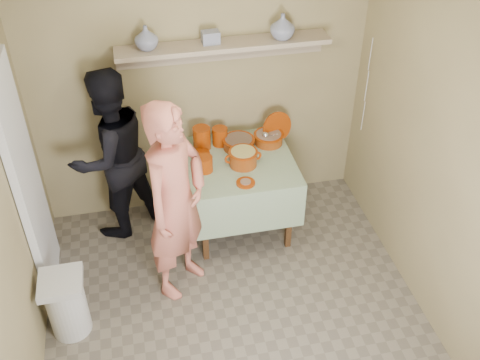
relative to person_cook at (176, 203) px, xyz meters
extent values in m
plane|color=#6B6254|center=(0.37, -0.67, -0.87)|extent=(3.50, 3.50, 0.00)
cube|color=silver|center=(-1.09, 0.28, 0.13)|extent=(0.06, 0.70, 2.00)
cylinder|color=maroon|center=(0.34, 0.86, -0.01)|extent=(0.16, 0.16, 0.21)
cylinder|color=maroon|center=(0.51, 0.89, -0.03)|extent=(0.14, 0.14, 0.17)
cylinder|color=maroon|center=(0.31, 0.52, -0.04)|extent=(0.14, 0.14, 0.14)
cylinder|color=maroon|center=(0.31, 0.72, -0.09)|extent=(0.16, 0.16, 0.05)
cylinder|color=maroon|center=(1.05, 0.88, 0.01)|extent=(0.30, 0.15, 0.29)
imported|color=navy|center=(1.07, 0.93, 0.95)|extent=(0.23, 0.23, 0.21)
imported|color=navy|center=(-0.06, 0.96, 0.95)|extent=(0.22, 0.22, 0.20)
cube|color=navy|center=(0.47, 0.97, 0.90)|extent=(0.15, 0.11, 0.10)
imported|color=#CA6957|center=(0.00, 0.00, 0.00)|extent=(0.74, 0.75, 1.75)
imported|color=black|center=(-0.47, 0.84, -0.06)|extent=(1.00, 0.95, 1.63)
cube|color=#95865B|center=(0.37, 1.09, 0.43)|extent=(3.00, 0.02, 2.60)
cube|color=#95865B|center=(1.88, -0.67, 0.43)|extent=(0.02, 3.50, 2.60)
cube|color=silver|center=(0.37, -0.67, 1.74)|extent=(3.00, 3.50, 0.02)
cube|color=#4C2D16|center=(0.24, 0.23, -0.52)|extent=(0.05, 0.05, 0.71)
cube|color=#4C2D16|center=(1.00, 0.23, -0.52)|extent=(0.05, 0.05, 0.71)
cube|color=#4C2D16|center=(0.24, 0.99, -0.52)|extent=(0.05, 0.05, 0.71)
cube|color=#4C2D16|center=(1.00, 0.99, -0.52)|extent=(0.05, 0.05, 0.71)
cube|color=#4C2D16|center=(0.62, 0.61, -0.14)|extent=(0.90, 0.90, 0.04)
cube|color=#1F591E|center=(0.62, 0.61, -0.12)|extent=(0.96, 0.96, 0.01)
cube|color=#1F591E|center=(0.62, 0.13, -0.33)|extent=(0.96, 0.01, 0.44)
cube|color=#1F591E|center=(0.62, 1.09, -0.33)|extent=(0.96, 0.01, 0.44)
cube|color=#1F591E|center=(0.14, 0.61, -0.33)|extent=(0.01, 0.96, 0.44)
cube|color=#1F591E|center=(1.10, 0.61, -0.33)|extent=(0.01, 0.96, 0.44)
cylinder|color=#6F2505|center=(0.66, 0.80, -0.06)|extent=(0.28, 0.28, 0.09)
cylinder|color=maroon|center=(0.66, 0.80, -0.02)|extent=(0.30, 0.30, 0.01)
cylinder|color=brown|center=(0.66, 0.80, -0.04)|extent=(0.25, 0.25, 0.05)
cylinder|color=#6F2505|center=(0.95, 0.82, -0.06)|extent=(0.26, 0.26, 0.09)
cylinder|color=maroon|center=(0.95, 0.82, -0.02)|extent=(0.28, 0.28, 0.01)
cylinder|color=#8C6B54|center=(0.95, 0.82, -0.04)|extent=(0.23, 0.23, 0.05)
cylinder|color=silver|center=(0.95, 0.67, 0.07)|extent=(0.01, 0.22, 0.16)
sphere|color=silver|center=(0.91, 0.79, -0.01)|extent=(0.07, 0.07, 0.07)
cylinder|color=#6F2505|center=(0.65, 0.53, -0.04)|extent=(0.24, 0.24, 0.14)
cylinder|color=maroon|center=(0.65, 0.53, 0.02)|extent=(0.25, 0.25, 0.01)
cylinder|color=tan|center=(0.65, 0.53, 0.01)|extent=(0.21, 0.21, 0.05)
torus|color=maroon|center=(0.53, 0.53, -0.03)|extent=(0.09, 0.02, 0.09)
torus|color=maroon|center=(0.77, 0.53, -0.03)|extent=(0.09, 0.02, 0.09)
cylinder|color=maroon|center=(0.61, 0.26, -0.10)|extent=(0.16, 0.16, 0.02)
cylinder|color=#8C6B54|center=(0.61, 0.26, -0.09)|extent=(0.09, 0.09, 0.01)
cube|color=tan|center=(0.57, 0.95, 0.83)|extent=(1.80, 0.25, 0.04)
cube|color=tan|center=(0.57, 1.07, 0.73)|extent=(1.80, 0.02, 0.18)
cylinder|color=silver|center=(-0.92, -0.32, -0.62)|extent=(0.30, 0.30, 0.50)
cube|color=silver|center=(-0.92, -0.32, -0.34)|extent=(0.32, 0.32, 0.06)
cylinder|color=silver|center=(1.84, 0.83, 0.68)|extent=(0.01, 0.01, 0.30)
cylinder|color=silver|center=(1.84, 0.81, 0.38)|extent=(0.01, 0.01, 0.30)
cylinder|color=silver|center=(1.84, 0.79, 0.08)|extent=(0.01, 0.01, 0.30)
camera|label=1|loc=(-0.22, -3.35, 2.77)|focal=42.00mm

